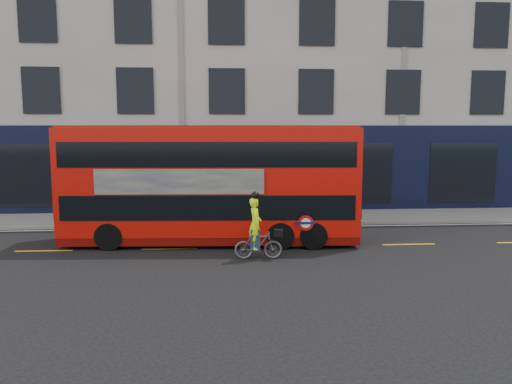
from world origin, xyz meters
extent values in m
plane|color=black|center=(0.00, 0.00, 0.00)|extent=(120.00, 120.00, 0.00)
cube|color=slate|center=(0.00, 6.50, 0.06)|extent=(60.00, 3.00, 0.12)
cube|color=gray|center=(0.00, 5.00, 0.07)|extent=(60.00, 0.12, 0.13)
cube|color=#B5B3AB|center=(0.00, 13.00, 7.50)|extent=(50.00, 10.00, 15.00)
cube|color=black|center=(0.00, 7.98, 2.00)|extent=(50.00, 0.08, 4.00)
cube|color=silver|center=(0.00, 4.70, 0.00)|extent=(58.00, 0.10, 0.01)
cube|color=#BD0F07|center=(1.33, 2.29, 2.16)|extent=(9.91, 2.77, 3.52)
cube|color=#5E0703|center=(1.33, 2.29, 0.27)|extent=(9.91, 2.72, 0.27)
cube|color=black|center=(1.33, 2.29, 1.38)|extent=(9.52, 2.79, 0.80)
cube|color=black|center=(1.33, 2.29, 3.07)|extent=(9.52, 2.79, 0.80)
cube|color=#9C110B|center=(1.33, 2.29, 3.94)|extent=(9.71, 2.67, 0.07)
cube|color=black|center=(6.24, 2.01, 1.38)|extent=(0.15, 2.00, 0.80)
cube|color=black|center=(6.24, 2.01, 3.07)|extent=(0.15, 2.00, 0.80)
cube|color=black|center=(-3.58, 2.56, 1.38)|extent=(0.15, 2.00, 0.80)
cube|color=tan|center=(0.38, 1.19, 2.23)|extent=(5.34, 0.34, 0.80)
cylinder|color=red|center=(4.38, 0.97, 0.89)|extent=(0.50, 0.05, 0.50)
cylinder|color=white|center=(4.38, 0.97, 0.89)|extent=(0.32, 0.04, 0.32)
cube|color=#0C1459|center=(4.38, 0.96, 0.89)|extent=(0.62, 0.05, 0.08)
cylinder|color=black|center=(4.71, 2.10, 0.45)|extent=(1.02, 2.32, 0.89)
cylinder|color=black|center=(3.64, 2.16, 0.45)|extent=(1.02, 2.32, 0.89)
cylinder|color=black|center=(-1.87, 2.46, 0.45)|extent=(1.02, 2.32, 0.89)
imported|color=#4F5155|center=(2.78, 0.03, 0.43)|extent=(1.45, 0.45, 0.86)
imported|color=#B9E20D|center=(2.69, 0.03, 1.09)|extent=(0.39, 0.57, 1.54)
cube|color=black|center=(3.39, 0.01, 0.79)|extent=(0.26, 0.21, 0.20)
cube|color=#1C2A4A|center=(2.69, 0.03, 0.60)|extent=(0.29, 0.36, 0.64)
sphere|color=black|center=(2.69, 0.03, 1.93)|extent=(0.24, 0.24, 0.24)
camera|label=1|loc=(1.65, -14.53, 3.96)|focal=35.00mm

